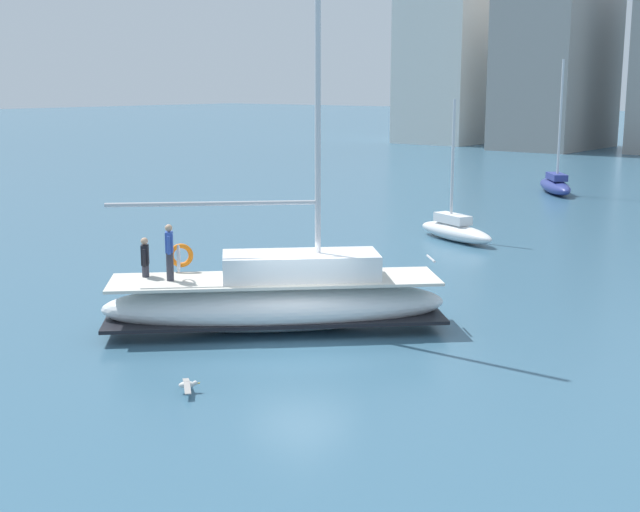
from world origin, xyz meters
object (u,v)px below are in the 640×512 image
object	(u,v)px
moored_sloop_far	(555,184)
seagull	(187,384)
moored_sloop_near	(455,229)
main_sailboat	(278,298)

from	to	relation	value
moored_sloop_far	seagull	bearing A→B (deg)	-77.72
moored_sloop_near	seagull	bearing A→B (deg)	-76.28
moored_sloop_near	moored_sloop_far	size ratio (longest dim) A/B	0.74
moored_sloop_near	moored_sloop_far	xyz separation A→B (m)	(-3.45, 18.35, 0.09)
main_sailboat	seagull	xyz separation A→B (m)	(1.79, -5.08, -0.70)
moored_sloop_near	moored_sloop_far	bearing A→B (deg)	100.66
moored_sloop_far	seagull	distance (m)	39.68
moored_sloop_far	main_sailboat	bearing A→B (deg)	-78.84
main_sailboat	moored_sloop_far	bearing A→B (deg)	101.16
main_sailboat	moored_sloop_near	xyz separation A→B (m)	(-3.19, 15.34, -0.40)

